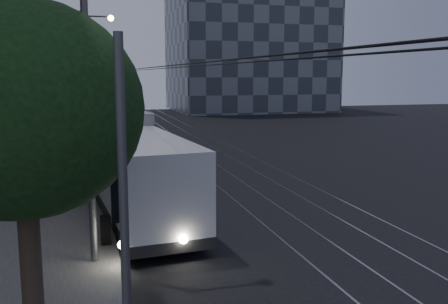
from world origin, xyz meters
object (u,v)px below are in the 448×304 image
pickup_silver (132,159)px  car_white_b (125,137)px  trolleybus (132,168)px  car_white_d (105,127)px  car_white_a (129,149)px  car_white_c (124,130)px  streetlamp_near (102,60)px  streetlamp_far (89,66)px

pickup_silver → car_white_b: (0.56, 11.96, -0.23)m
trolleybus → car_white_d: bearing=84.3°
car_white_a → car_white_c: 10.56m
trolleybus → car_white_b: bearing=80.9°
car_white_d → pickup_silver: bearing=-92.0°
trolleybus → car_white_a: trolleybus is taller
car_white_b → pickup_silver: bearing=-85.9°
trolleybus → car_white_d: trolleybus is taller
car_white_a → car_white_d: 15.09m
pickup_silver → streetlamp_near: (-1.82, -12.67, 4.89)m
car_white_d → car_white_b: bearing=-85.7°
car_white_b → car_white_c: 3.74m
car_white_d → streetlamp_far: 10.14m
trolleybus → pickup_silver: trolleybus is taller
car_white_b → streetlamp_far: 5.89m
streetlamp_near → car_white_a: bearing=83.3°
car_white_b → car_white_c: bearing=93.4°
trolleybus → car_white_c: (1.40, 22.75, -0.92)m
car_white_a → car_white_b: bearing=106.3°
car_white_b → streetlamp_near: bearing=-88.7°
trolleybus → streetlamp_far: bearing=88.3°
trolleybus → car_white_a: 12.27m
pickup_silver → car_white_c: size_ratio=1.32×
trolleybus → streetlamp_near: bearing=-107.7°
car_white_d → streetlamp_far: (-1.32, -8.48, 5.39)m
streetlamp_near → streetlamp_far: bearing=90.2°
trolleybus → pickup_silver: 7.13m
streetlamp_far → pickup_silver: bearing=-80.8°
car_white_b → car_white_d: bearing=104.7°
pickup_silver → car_white_b: size_ratio=1.42×
car_white_a → car_white_d: (-0.86, 15.07, -0.09)m
car_white_c → car_white_b: bearing=-96.8°
pickup_silver → car_white_c: bearing=85.3°
car_white_d → streetlamp_near: 33.31m
trolleybus → pickup_silver: (0.62, 7.06, -0.83)m
trolleybus → streetlamp_far: streetlamp_far is taller
car_white_a → car_white_d: car_white_a is taller
car_white_c → pickup_silver: bearing=-96.2°
car_white_d → streetlamp_far: bearing=-102.4°
trolleybus → streetlamp_near: (-1.20, -5.61, 4.06)m
pickup_silver → car_white_a: pickup_silver is taller
streetlamp_near → car_white_b: bearing=84.5°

